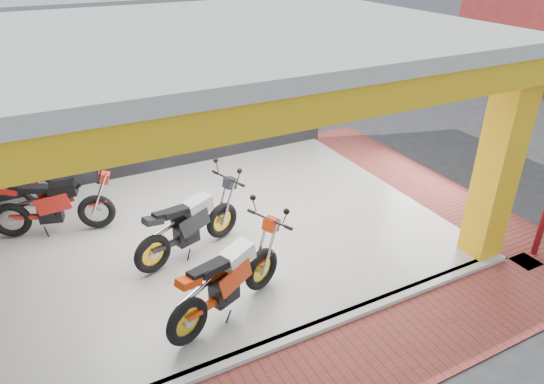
{
  "coord_description": "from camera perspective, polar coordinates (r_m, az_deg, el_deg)",
  "views": [
    {
      "loc": [
        -2.63,
        -5.26,
        4.92
      ],
      "look_at": [
        0.87,
        1.47,
        0.9
      ],
      "focal_mm": 32.0,
      "sensor_mm": 36.0,
      "label": 1
    }
  ],
  "objects": [
    {
      "name": "ground",
      "position": [
        7.67,
        -0.73,
        -12.0
      ],
      "size": [
        80.0,
        80.0,
        0.0
      ],
      "primitive_type": "plane",
      "color": "#2D2D30",
      "rests_on": "ground"
    },
    {
      "name": "showroom_floor",
      "position": [
        9.13,
        -6.43,
        -4.53
      ],
      "size": [
        8.0,
        6.0,
        0.1
      ],
      "primitive_type": "cube",
      "color": "silver",
      "rests_on": "ground"
    },
    {
      "name": "showroom_ceiling",
      "position": [
        7.83,
        -7.86,
        17.97
      ],
      "size": [
        8.4,
        6.4,
        0.2
      ],
      "primitive_type": "cube",
      "color": "beige",
      "rests_on": "corner_column"
    },
    {
      "name": "back_wall",
      "position": [
        11.15,
        -12.93,
        10.69
      ],
      "size": [
        8.2,
        0.2,
        3.5
      ],
      "primitive_type": "cube",
      "color": "black",
      "rests_on": "ground"
    },
    {
      "name": "corner_column",
      "position": [
        8.43,
        25.14,
        3.07
      ],
      "size": [
        0.5,
        0.5,
        3.5
      ],
      "primitive_type": "cube",
      "color": "yellow",
      "rests_on": "ground"
    },
    {
      "name": "header_beam_front",
      "position": [
        5.26,
        4.06,
        9.93
      ],
      "size": [
        8.4,
        0.3,
        0.4
      ],
      "primitive_type": "cube",
      "color": "yellow",
      "rests_on": "corner_column"
    },
    {
      "name": "header_beam_right",
      "position": [
        9.97,
        15.44,
        17.62
      ],
      "size": [
        0.3,
        6.4,
        0.4
      ],
      "primitive_type": "cube",
      "color": "yellow",
      "rests_on": "corner_column"
    },
    {
      "name": "floor_kerb",
      "position": [
        6.97,
        3.22,
        -16.45
      ],
      "size": [
        8.0,
        0.2,
        0.1
      ],
      "primitive_type": "cube",
      "color": "silver",
      "rests_on": "ground"
    },
    {
      "name": "paver_front",
      "position": [
        6.55,
        6.9,
        -20.81
      ],
      "size": [
        9.0,
        1.4,
        0.03
      ],
      "primitive_type": "cube",
      "color": "#973331",
      "rests_on": "ground"
    },
    {
      "name": "paver_right",
      "position": [
        11.49,
        16.38,
        1.43
      ],
      "size": [
        1.4,
        7.0,
        0.03
      ],
      "primitive_type": "cube",
      "color": "#973331",
      "rests_on": "ground"
    },
    {
      "name": "moto_hero",
      "position": [
        7.22,
        -1.28,
        -6.95
      ],
      "size": [
        2.42,
        1.65,
        1.39
      ],
      "primitive_type": null,
      "rotation": [
        0.0,
        0.0,
        0.39
      ],
      "color": "red",
      "rests_on": "showroom_floor"
    },
    {
      "name": "moto_row_a",
      "position": [
        8.48,
        -6.02,
        -1.49
      ],
      "size": [
        2.35,
        1.46,
        1.35
      ],
      "primitive_type": null,
      "rotation": [
        0.0,
        0.0,
        0.31
      ],
      "color": "black",
      "rests_on": "showroom_floor"
    },
    {
      "name": "moto_row_b",
      "position": [
        9.27,
        -20.24,
        -0.44
      ],
      "size": [
        2.38,
        1.4,
        1.37
      ],
      "primitive_type": null,
      "rotation": [
        0.0,
        0.0,
        -0.27
      ],
      "color": "red",
      "rests_on": "showroom_floor"
    },
    {
      "name": "moto_row_d",
      "position": [
        10.61,
        -26.06,
        1.89
      ],
      "size": [
        2.26,
        1.0,
        1.35
      ],
      "primitive_type": null,
      "rotation": [
        0.0,
        0.0,
        -0.08
      ],
      "color": "#B11221",
      "rests_on": "showroom_floor"
    }
  ]
}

